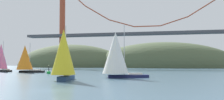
{
  "coord_description": "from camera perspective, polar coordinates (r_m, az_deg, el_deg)",
  "views": [
    {
      "loc": [
        13.35,
        -27.97,
        3.24
      ],
      "look_at": [
        0.0,
        26.34,
        5.79
      ],
      "focal_mm": 42.44,
      "sensor_mm": 36.0,
      "label": 1
    }
  ],
  "objects": [
    {
      "name": "ground_plane",
      "position": [
        31.16,
        -11.77,
        -8.52
      ],
      "size": [
        360.0,
        360.0,
        0.0
      ],
      "primitive_type": "plane",
      "color": "#426075"
    },
    {
      "name": "headland_left",
      "position": [
        176.75,
        -8.96,
        -3.63
      ],
      "size": [
        73.99,
        44.0,
        29.62
      ],
      "primitive_type": "ellipsoid",
      "color": "#4C5B3D",
      "rests_on": "ground_plane"
    },
    {
      "name": "headland_center",
      "position": [
        163.21,
        10.9,
        -3.71
      ],
      "size": [
        88.8,
        44.0,
        30.63
      ],
      "primitive_type": "ellipsoid",
      "color": "#4C5B3D",
      "rests_on": "ground_plane"
    },
    {
      "name": "suspension_bridge",
      "position": [
        124.64,
        7.58,
        4.49
      ],
      "size": [
        121.53,
        6.0,
        42.33
      ],
      "color": "#A34228",
      "rests_on": "ground_plane"
    },
    {
      "name": "sailboat_orange_sail",
      "position": [
        85.86,
        -18.17,
        -1.7
      ],
      "size": [
        8.89,
        5.43,
        9.15
      ],
      "color": "black",
      "rests_on": "ground_plane"
    },
    {
      "name": "sailboat_white_mainsail",
      "position": [
        54.49,
        0.88,
        -0.79
      ],
      "size": [
        10.23,
        7.0,
        10.98
      ],
      "color": "#191E4C",
      "rests_on": "ground_plane"
    },
    {
      "name": "sailboat_yellow_sail",
      "position": [
        46.17,
        -10.37,
        -0.75
      ],
      "size": [
        4.74,
        7.74,
        9.68
      ],
      "color": "navy",
      "rests_on": "ground_plane"
    },
    {
      "name": "sailboat_pink_spinnaker",
      "position": [
        97.42,
        -22.77,
        -1.43
      ],
      "size": [
        8.84,
        6.87,
        10.39
      ],
      "color": "black",
      "rests_on": "ground_plane"
    },
    {
      "name": "channel_buoy",
      "position": [
        75.09,
        -13.49,
        -4.73
      ],
      "size": [
        1.1,
        1.1,
        2.64
      ],
      "color": "green",
      "rests_on": "ground_plane"
    }
  ]
}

